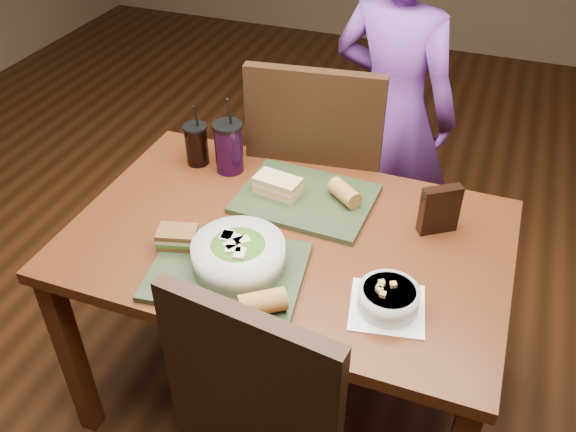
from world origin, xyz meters
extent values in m
plane|color=#381C0B|center=(0.00, 0.00, 0.00)|extent=(6.00, 6.00, 0.00)
cube|color=#502410|center=(-0.60, -0.38, 0.35)|extent=(0.06, 0.06, 0.71)
cube|color=#502410|center=(-0.60, 0.38, 0.35)|extent=(0.06, 0.06, 0.71)
cube|color=#502410|center=(0.60, 0.38, 0.35)|extent=(0.06, 0.06, 0.71)
cube|color=#502410|center=(0.00, 0.00, 0.73)|extent=(1.30, 0.85, 0.04)
cube|color=black|center=(0.12, -0.57, 0.76)|extent=(0.44, 0.10, 0.52)
cube|color=black|center=(-0.06, 0.63, 0.51)|extent=(0.53, 0.53, 0.05)
cube|color=black|center=(-0.06, 0.42, 0.81)|extent=(0.47, 0.11, 0.56)
cube|color=black|center=(-0.27, 0.43, 0.24)|extent=(0.05, 0.05, 0.48)
cube|color=black|center=(0.14, 0.43, 0.24)|extent=(0.05, 0.05, 0.48)
cube|color=black|center=(-0.27, 0.83, 0.24)|extent=(0.05, 0.05, 0.48)
cube|color=black|center=(0.14, 0.83, 0.24)|extent=(0.05, 0.05, 0.48)
imported|color=#6D3491|center=(0.12, 0.90, 0.74)|extent=(0.61, 0.47, 1.48)
cube|color=#26331C|center=(-0.10, -0.22, 0.76)|extent=(0.46, 0.38, 0.02)
cube|color=#26331C|center=(-0.01, 0.18, 0.76)|extent=(0.43, 0.34, 0.02)
cylinder|color=silver|center=(-0.07, -0.19, 0.81)|extent=(0.26, 0.26, 0.08)
ellipsoid|color=#427219|center=(-0.07, -0.19, 0.82)|extent=(0.21, 0.21, 0.06)
cube|color=beige|center=(-0.09, -0.18, 0.85)|extent=(0.05, 0.04, 0.01)
cube|color=beige|center=(-0.11, -0.18, 0.85)|extent=(0.04, 0.05, 0.01)
cube|color=beige|center=(-0.08, -0.21, 0.85)|extent=(0.05, 0.05, 0.01)
cube|color=beige|center=(-0.07, -0.18, 0.85)|extent=(0.05, 0.05, 0.01)
cube|color=beige|center=(-0.07, -0.22, 0.85)|extent=(0.05, 0.04, 0.01)
cube|color=beige|center=(-0.11, -0.17, 0.85)|extent=(0.03, 0.04, 0.01)
cube|color=beige|center=(-0.05, -0.23, 0.85)|extent=(0.04, 0.05, 0.01)
cube|color=white|center=(0.35, -0.19, 0.75)|extent=(0.22, 0.22, 0.00)
cylinder|color=silver|center=(0.35, -0.19, 0.79)|extent=(0.16, 0.16, 0.06)
cylinder|color=black|center=(0.35, -0.19, 0.81)|extent=(0.14, 0.14, 0.01)
cube|color=#B28947|center=(0.32, -0.20, 0.82)|extent=(0.02, 0.02, 0.01)
cube|color=#B28947|center=(0.35, -0.18, 0.82)|extent=(0.02, 0.02, 0.01)
cube|color=#B28947|center=(0.34, -0.22, 0.82)|extent=(0.02, 0.02, 0.01)
cube|color=#B28947|center=(0.32, -0.18, 0.82)|extent=(0.02, 0.02, 0.01)
cube|color=#B28947|center=(0.32, -0.21, 0.82)|extent=(0.02, 0.02, 0.01)
cube|color=#593819|center=(-0.27, -0.17, 0.78)|extent=(0.13, 0.10, 0.02)
cube|color=#3F721E|center=(-0.27, -0.17, 0.79)|extent=(0.13, 0.10, 0.01)
cube|color=beige|center=(-0.27, -0.17, 0.80)|extent=(0.13, 0.10, 0.01)
cube|color=#593819|center=(-0.27, -0.17, 0.81)|extent=(0.13, 0.10, 0.02)
cube|color=tan|center=(-0.10, 0.17, 0.78)|extent=(0.16, 0.10, 0.02)
cube|color=orange|center=(-0.10, 0.17, 0.79)|extent=(0.16, 0.10, 0.01)
cube|color=beige|center=(-0.10, 0.17, 0.80)|extent=(0.16, 0.10, 0.01)
cube|color=tan|center=(-0.10, 0.17, 0.82)|extent=(0.16, 0.10, 0.02)
cylinder|color=#AD7533|center=(0.06, -0.33, 0.80)|extent=(0.13, 0.12, 0.06)
cylinder|color=#AD7533|center=(0.11, 0.20, 0.80)|extent=(0.12, 0.11, 0.06)
cylinder|color=black|center=(-0.44, 0.27, 0.82)|extent=(0.08, 0.08, 0.14)
cylinder|color=black|center=(-0.44, 0.27, 0.89)|extent=(0.08, 0.08, 0.01)
cylinder|color=black|center=(-0.43, 0.27, 0.93)|extent=(0.01, 0.02, 0.09)
cylinder|color=black|center=(-0.31, 0.26, 0.83)|extent=(0.10, 0.10, 0.17)
cylinder|color=black|center=(-0.31, 0.26, 0.92)|extent=(0.10, 0.10, 0.01)
cylinder|color=black|center=(-0.30, 0.26, 0.97)|extent=(0.01, 0.03, 0.11)
cube|color=black|center=(0.41, 0.18, 0.83)|extent=(0.12, 0.10, 0.15)
camera|label=1|loc=(0.50, -1.33, 1.91)|focal=38.00mm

